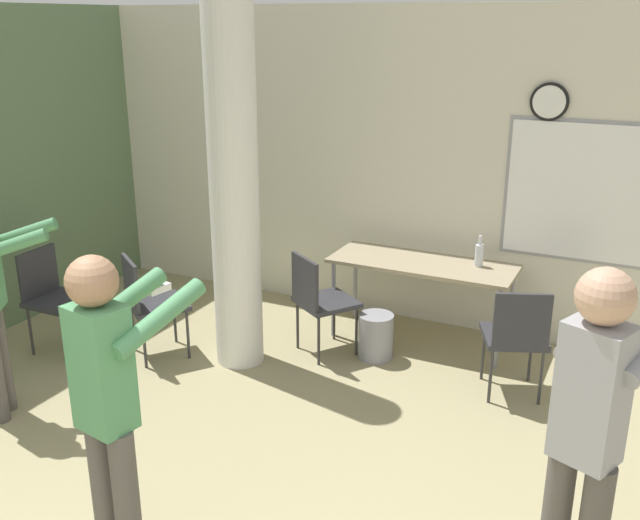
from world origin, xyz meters
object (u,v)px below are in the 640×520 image
chair_by_left_wall (52,293)px  chair_near_pillar (149,299)px  chair_table_right (516,333)px  person_playing_side (591,426)px  chair_table_left (319,297)px  person_playing_front (110,397)px  bottle_on_table (479,255)px  folding_table (423,268)px

chair_by_left_wall → chair_near_pillar: size_ratio=1.00×
chair_table_right → person_playing_side: size_ratio=0.50×
chair_by_left_wall → person_playing_side: size_ratio=0.50×
chair_table_left → person_playing_side: person_playing_side is taller
chair_by_left_wall → person_playing_front: (2.26, -1.77, 0.49)m
person_playing_side → person_playing_front: bearing=-161.6°
chair_table_right → bottle_on_table: bearing=123.1°
chair_near_pillar → folding_table: bearing=34.0°
bottle_on_table → chair_table_right: bearing=-56.9°
chair_table_right → chair_near_pillar: bearing=-167.2°
folding_table → chair_near_pillar: 2.29m
chair_table_left → chair_near_pillar: bearing=-151.8°
bottle_on_table → chair_near_pillar: (-2.34, -1.38, -0.31)m
chair_table_left → chair_near_pillar: same height
chair_near_pillar → person_playing_front: size_ratio=0.51×
bottle_on_table → person_playing_front: size_ratio=0.15×
chair_table_left → person_playing_side: 3.06m
chair_by_left_wall → person_playing_side: 4.47m
chair_table_left → chair_table_right: 1.60m
chair_near_pillar → chair_table_right: bearing=12.8°
bottle_on_table → person_playing_side: person_playing_side is taller
folding_table → chair_by_left_wall: bearing=-150.8°
folding_table → person_playing_front: (-0.45, -3.29, 0.33)m
folding_table → chair_table_right: chair_table_right is taller
folding_table → person_playing_side: (1.59, -2.61, 0.36)m
chair_by_left_wall → chair_near_pillar: (0.81, 0.24, 0.00)m
chair_table_left → person_playing_side: size_ratio=0.50×
folding_table → chair_near_pillar: (-1.89, -1.27, -0.16)m
folding_table → bottle_on_table: 0.48m
folding_table → chair_by_left_wall: chair_by_left_wall is taller
bottle_on_table → chair_table_left: bottle_on_table is taller
chair_table_right → person_playing_front: bearing=-117.4°
person_playing_front → bottle_on_table: bearing=75.2°
chair_table_left → chair_near_pillar: 1.39m
bottle_on_table → chair_table_right: (0.48, -0.74, -0.31)m
folding_table → chair_table_left: 0.93m
bottle_on_table → chair_table_left: (-1.12, -0.72, -0.31)m
chair_near_pillar → person_playing_side: (3.49, -1.34, 0.52)m
chair_table_left → chair_table_right: bearing=-0.5°
chair_table_right → person_playing_front: (-1.38, -2.65, 0.49)m
person_playing_side → chair_near_pillar: bearing=159.0°
bottle_on_table → person_playing_side: bearing=-67.1°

